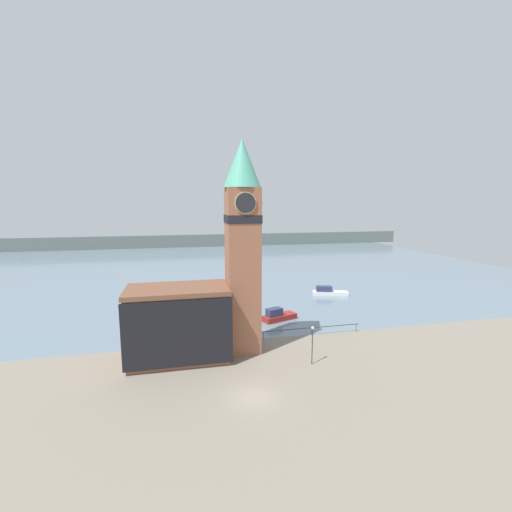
# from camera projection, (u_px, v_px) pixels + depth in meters

# --- Properties ---
(ground_plane) EXTENTS (160.00, 160.00, 0.00)m
(ground_plane) POSITION_uv_depth(u_px,v_px,m) (254.00, 397.00, 30.77)
(ground_plane) COLOR gray
(water) EXTENTS (160.00, 120.00, 0.00)m
(water) POSITION_uv_depth(u_px,v_px,m) (202.00, 263.00, 101.09)
(water) COLOR slate
(water) RESTS_ON ground_plane
(far_shoreline) EXTENTS (180.00, 3.00, 5.00)m
(far_shoreline) POSITION_uv_depth(u_px,v_px,m) (195.00, 241.00, 139.31)
(far_shoreline) COLOR slate
(far_shoreline) RESTS_ON water
(pier_railing) EXTENTS (13.59, 0.08, 1.09)m
(pier_railing) POSITION_uv_depth(u_px,v_px,m) (311.00, 328.00, 45.08)
(pier_railing) COLOR #333338
(pier_railing) RESTS_ON ground_plane
(clock_tower) EXTENTS (4.19, 4.19, 24.29)m
(clock_tower) POSITION_uv_depth(u_px,v_px,m) (243.00, 242.00, 38.84)
(clock_tower) COLOR #935B42
(clock_tower) RESTS_ON ground_plane
(pier_building) EXTENTS (11.19, 6.45, 8.18)m
(pier_building) POSITION_uv_depth(u_px,v_px,m) (178.00, 323.00, 37.89)
(pier_building) COLOR #935B42
(pier_building) RESTS_ON ground_plane
(boat_near) EXTENTS (5.62, 3.57, 1.92)m
(boat_near) POSITION_uv_depth(u_px,v_px,m) (278.00, 316.00, 51.06)
(boat_near) COLOR maroon
(boat_near) RESTS_ON water
(boat_far) EXTENTS (6.89, 3.72, 1.70)m
(boat_far) POSITION_uv_depth(u_px,v_px,m) (328.00, 292.00, 65.34)
(boat_far) COLOR silver
(boat_far) RESTS_ON water
(mooring_bollard_near) EXTENTS (0.33, 0.33, 0.65)m
(mooring_bollard_near) POSITION_uv_depth(u_px,v_px,m) (260.00, 343.00, 41.79)
(mooring_bollard_near) COLOR #2D2D33
(mooring_bollard_near) RESTS_ON ground_plane
(lamp_post) EXTENTS (0.32, 0.32, 4.26)m
(lamp_post) POSITION_uv_depth(u_px,v_px,m) (312.00, 338.00, 36.65)
(lamp_post) COLOR #2D2D33
(lamp_post) RESTS_ON ground_plane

